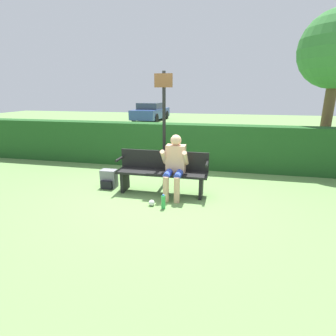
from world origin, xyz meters
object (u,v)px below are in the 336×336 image
at_px(backpack, 109,179).
at_px(parked_car, 151,112).
at_px(person_seated, 175,163).
at_px(signpost, 164,123).
at_px(park_bench, 162,171).
at_px(water_bottle, 163,202).

bearing_deg(backpack, parked_car, 102.17).
relative_size(person_seated, signpost, 0.50).
bearing_deg(person_seated, backpack, 173.91).
height_order(park_bench, person_seated, person_seated).
bearing_deg(parked_car, water_bottle, -160.11).
distance_m(park_bench, water_bottle, 0.85).
height_order(water_bottle, signpost, signpost).
height_order(person_seated, backpack, person_seated).
bearing_deg(signpost, park_bench, -80.94).
height_order(backpack, signpost, signpost).
bearing_deg(park_bench, backpack, 178.20).
relative_size(water_bottle, parked_car, 0.06).
relative_size(backpack, parked_car, 0.09).
xyz_separation_m(backpack, water_bottle, (1.41, -0.80, -0.06)).
bearing_deg(parked_car, signpost, -159.70).
height_order(park_bench, signpost, signpost).
xyz_separation_m(person_seated, signpost, (-0.35, 0.58, 0.70)).
xyz_separation_m(park_bench, person_seated, (0.28, -0.12, 0.22)).
bearing_deg(water_bottle, signpost, 102.51).
height_order(person_seated, signpost, signpost).
xyz_separation_m(backpack, signpost, (1.14, 0.43, 1.19)).
bearing_deg(parked_car, person_seated, -159.05).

